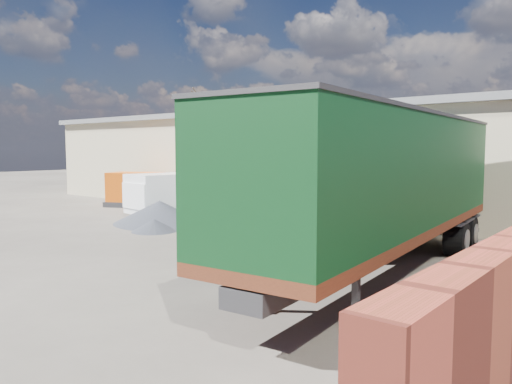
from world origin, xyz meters
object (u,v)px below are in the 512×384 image
Objects in this scene: panel_van at (176,194)px; orange_skip at (136,192)px; bare_tree at (195,93)px; tractor_unit at (315,187)px; box_trailer at (386,178)px.

panel_van reaches higher than orange_skip.
orange_skip is at bearing -58.25° from bare_tree.
tractor_unit is at bearing -35.01° from bare_tree.
bare_tree is 1.79× the size of panel_van.
panel_van is at bearing 179.11° from tractor_unit.
box_trailer is at bearing -17.41° from tractor_unit.
box_trailer is (3.44, -2.04, 0.51)m from tractor_unit.
box_trailer is 13.98m from panel_van.
bare_tree is at bearing 97.73° from orange_skip.
orange_skip is (7.16, -11.56, -7.07)m from bare_tree.
tractor_unit is at bearing 144.03° from box_trailer.
box_trailer is (24.99, -17.13, -5.36)m from bare_tree.
panel_van is at bearing -46.92° from bare_tree.
panel_van is at bearing 155.86° from box_trailer.
orange_skip is (-17.83, 5.56, -1.71)m from box_trailer.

